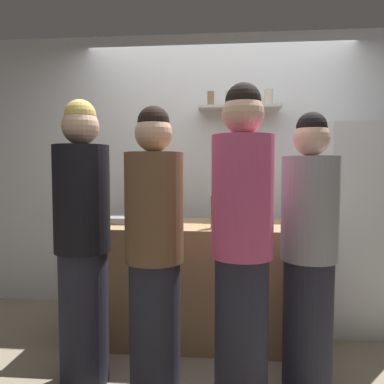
% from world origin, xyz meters
% --- Properties ---
extents(ground_plane, '(5.28, 5.28, 0.00)m').
position_xyz_m(ground_plane, '(0.00, 0.00, 0.00)').
color(ground_plane, gray).
extents(back_wall_assembly, '(4.80, 0.32, 2.60)m').
position_xyz_m(back_wall_assembly, '(0.00, 1.25, 1.30)').
color(back_wall_assembly, white).
rests_on(back_wall_assembly, ground).
extents(refrigerator, '(0.59, 0.67, 1.70)m').
position_xyz_m(refrigerator, '(1.18, 0.85, 0.85)').
color(refrigerator, silver).
rests_on(refrigerator, ground).
extents(counter, '(1.83, 0.69, 0.90)m').
position_xyz_m(counter, '(-0.19, 0.51, 0.45)').
color(counter, '#9E7A51').
rests_on(counter, ground).
extents(baking_pan, '(0.34, 0.24, 0.05)m').
position_xyz_m(baking_pan, '(-0.72, 0.51, 0.93)').
color(baking_pan, gray).
rests_on(baking_pan, counter).
extents(utensil_holder, '(0.11, 0.11, 0.22)m').
position_xyz_m(utensil_holder, '(0.15, 0.31, 0.97)').
color(utensil_holder, '#B2B2B7').
rests_on(utensil_holder, counter).
extents(wine_bottle_green_glass, '(0.07, 0.07, 0.34)m').
position_xyz_m(wine_bottle_green_glass, '(-0.00, 0.32, 1.03)').
color(wine_bottle_green_glass, '#19471E').
rests_on(wine_bottle_green_glass, counter).
extents(wine_bottle_amber_glass, '(0.07, 0.07, 0.32)m').
position_xyz_m(wine_bottle_amber_glass, '(0.33, 0.30, 1.03)').
color(wine_bottle_amber_glass, '#472814').
rests_on(wine_bottle_amber_glass, counter).
extents(wine_bottle_pale_glass, '(0.07, 0.07, 0.35)m').
position_xyz_m(wine_bottle_pale_glass, '(-1.02, 0.29, 1.03)').
color(wine_bottle_pale_glass, '#B2BFB2').
rests_on(wine_bottle_pale_glass, counter).
extents(water_bottle_plastic, '(0.09, 0.09, 0.24)m').
position_xyz_m(water_bottle_plastic, '(-0.01, 0.63, 1.01)').
color(water_bottle_plastic, silver).
rests_on(water_bottle_plastic, counter).
extents(person_blonde, '(0.34, 0.34, 1.75)m').
position_xyz_m(person_blonde, '(-0.81, -0.18, 0.88)').
color(person_blonde, '#262633').
rests_on(person_blonde, ground).
extents(person_pink_top, '(0.34, 0.34, 1.80)m').
position_xyz_m(person_pink_top, '(0.16, -0.33, 0.90)').
color(person_pink_top, '#262633').
rests_on(person_pink_top, ground).
extents(person_brown_jacket, '(0.34, 0.34, 1.69)m').
position_xyz_m(person_brown_jacket, '(-0.34, -0.27, 0.84)').
color(person_brown_jacket, '#262633').
rests_on(person_brown_jacket, ground).
extents(person_grey_hoodie, '(0.34, 0.34, 1.67)m').
position_xyz_m(person_grey_hoodie, '(0.58, -0.11, 0.83)').
color(person_grey_hoodie, '#262633').
rests_on(person_grey_hoodie, ground).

